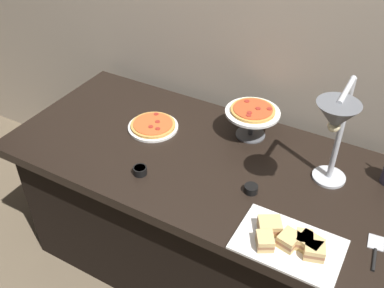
% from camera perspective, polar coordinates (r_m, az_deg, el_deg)
% --- Properties ---
extents(ground_plane, '(8.00, 8.00, 0.00)m').
position_cam_1_polar(ground_plane, '(2.53, 2.04, -15.41)').
color(ground_plane, brown).
extents(back_wall, '(4.40, 0.04, 2.40)m').
position_cam_1_polar(back_wall, '(2.15, 9.20, 14.67)').
color(back_wall, tan).
rests_on(back_wall, ground_plane).
extents(buffet_table, '(1.90, 0.84, 0.76)m').
position_cam_1_polar(buffet_table, '(2.24, 2.25, -9.44)').
color(buffet_table, black).
rests_on(buffet_table, ground_plane).
extents(heat_lamp, '(0.15, 0.34, 0.49)m').
position_cam_1_polar(heat_lamp, '(1.61, 18.11, 2.56)').
color(heat_lamp, '#B7BABF').
rests_on(heat_lamp, buffet_table).
extents(pizza_plate_front, '(0.25, 0.25, 0.03)m').
position_cam_1_polar(pizza_plate_front, '(2.17, -5.04, 2.35)').
color(pizza_plate_front, white).
rests_on(pizza_plate_front, buffet_table).
extents(pizza_plate_center, '(0.26, 0.26, 0.16)m').
position_cam_1_polar(pizza_plate_center, '(2.07, 7.81, 3.85)').
color(pizza_plate_center, '#595B60').
rests_on(pizza_plate_center, buffet_table).
extents(sandwich_platter, '(0.38, 0.25, 0.06)m').
position_cam_1_polar(sandwich_platter, '(1.65, 12.54, -12.19)').
color(sandwich_platter, white).
rests_on(sandwich_platter, buffet_table).
extents(sauce_cup_near, '(0.06, 0.06, 0.03)m').
position_cam_1_polar(sauce_cup_near, '(1.91, -6.73, -3.39)').
color(sauce_cup_near, black).
rests_on(sauce_cup_near, buffet_table).
extents(sauce_cup_far, '(0.06, 0.06, 0.03)m').
position_cam_1_polar(sauce_cup_far, '(1.83, 7.63, -5.73)').
color(sauce_cup_far, black).
rests_on(sauce_cup_far, buffet_table).
extents(serving_spatula, '(0.06, 0.17, 0.01)m').
position_cam_1_polar(serving_spatula, '(1.74, 22.57, -12.59)').
color(serving_spatula, '#B7BABF').
rests_on(serving_spatula, buffet_table).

